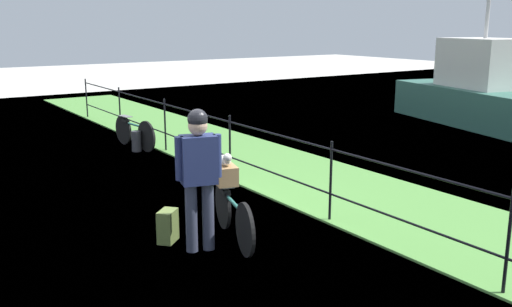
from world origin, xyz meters
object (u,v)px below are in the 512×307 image
cyclist_person (199,168)px  mooring_bollard (136,141)px  wooden_crate (225,174)px  bicycle_parked (134,132)px  bicycle_main (233,214)px  backpack_on_paving (168,226)px  moored_boat_near (481,93)px  terrier_dog (225,160)px

cyclist_person → mooring_bollard: (-5.39, 1.42, -0.79)m
cyclist_person → mooring_bollard: 5.63m
wooden_crate → cyclist_person: size_ratio=0.23×
bicycle_parked → bicycle_main: bearing=-10.3°
backpack_on_paving → moored_boat_near: 11.01m
wooden_crate → backpack_on_paving: bearing=-96.0°
terrier_dog → backpack_on_paving: 1.08m
bicycle_main → cyclist_person: bearing=-85.1°
wooden_crate → backpack_on_paving: size_ratio=0.97×
bicycle_main → moored_boat_near: moored_boat_near is taller
mooring_bollard → bicycle_main: bearing=-10.0°
wooden_crate → terrier_dog: terrier_dog is taller
wooden_crate → cyclist_person: 0.73m
bicycle_main → moored_boat_near: 10.48m
cyclist_person → bicycle_parked: cyclist_person is taller
bicycle_main → cyclist_person: 0.82m
wooden_crate → backpack_on_paving: 0.96m
bicycle_main → bicycle_parked: size_ratio=0.94×
backpack_on_paving → moored_boat_near: size_ratio=0.08×
terrier_dog → cyclist_person: (0.35, -0.56, 0.05)m
cyclist_person → backpack_on_paving: (-0.45, -0.20, -0.80)m
wooden_crate → bicycle_parked: 5.47m
cyclist_person → bicycle_parked: bearing=165.2°
moored_boat_near → terrier_dog: bearing=-72.1°
mooring_bollard → bicycle_parked: bearing=164.4°
backpack_on_paving → moored_boat_near: (-3.06, 10.56, 0.61)m
bicycle_main → moored_boat_near: size_ratio=0.30×
cyclist_person → mooring_bollard: bearing=165.2°
cyclist_person → backpack_on_paving: 0.94m
terrier_dog → moored_boat_near: 10.29m
bicycle_main → cyclist_person: size_ratio=0.92×
mooring_bollard → wooden_crate: bearing=-9.6°
bicycle_main → terrier_dog: bearing=164.4°
bicycle_parked → terrier_dog: bearing=-10.0°
bicycle_main → bicycle_parked: bearing=169.7°
terrier_dog → backpack_on_paving: size_ratio=0.81×
backpack_on_paving → mooring_bollard: mooring_bollard is taller
bicycle_parked → moored_boat_near: 9.13m
mooring_bollard → moored_boat_near: 9.15m
bicycle_main → backpack_on_paving: size_ratio=3.87×
backpack_on_paving → cyclist_person: bearing=72.5°
bicycle_parked → moored_boat_near: bearing=75.8°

